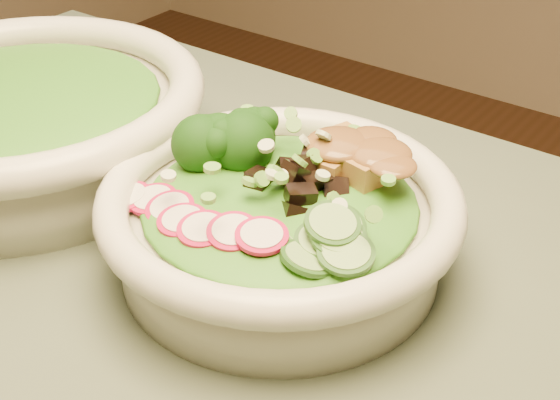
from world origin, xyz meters
The scene contains 11 objects.
salad_bowl centered at (-0.07, 0.13, 0.79)m, with size 0.25×0.25×0.07m.
side_bowl centered at (-0.33, 0.12, 0.79)m, with size 0.31×0.31×0.08m.
lettuce_bed centered at (-0.07, 0.13, 0.81)m, with size 0.19×0.19×0.02m, color #276615.
side_lettuce centered at (-0.33, 0.12, 0.82)m, with size 0.20×0.20×0.02m, color #276615.
broccoli_florets centered at (-0.12, 0.15, 0.82)m, with size 0.07×0.06×0.04m, color black, non-canonical shape.
radish_slices centered at (-0.09, 0.07, 0.81)m, with size 0.10×0.04×0.02m, color #AF0D3B, non-canonical shape.
cucumber_slices centered at (-0.02, 0.10, 0.82)m, with size 0.06×0.06×0.03m, color #87C16B, non-canonical shape.
mushroom_heap centered at (-0.07, 0.14, 0.82)m, with size 0.06×0.06×0.04m, color black, non-canonical shape.
tofu_cubes centered at (-0.04, 0.18, 0.82)m, with size 0.08×0.06×0.03m, color #9C6534, non-canonical shape.
peanut_sauce centered at (-0.04, 0.18, 0.83)m, with size 0.06×0.05×0.01m, color brown.
scallion_garnish centered at (-0.07, 0.13, 0.83)m, with size 0.18×0.18×0.02m, color #66A93B, non-canonical shape.
Camera 1 is at (0.19, -0.23, 1.09)m, focal length 50.00 mm.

